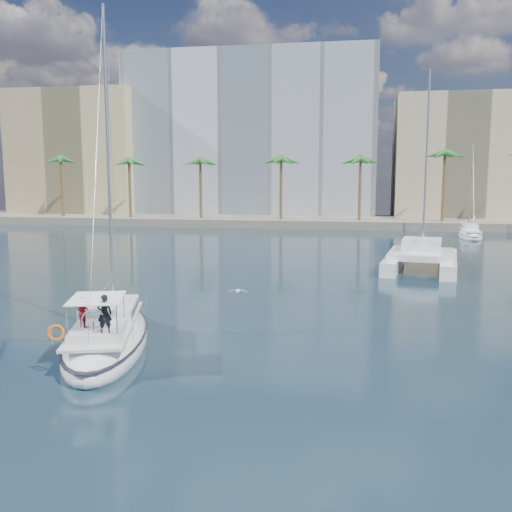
# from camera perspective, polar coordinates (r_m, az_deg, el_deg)

# --- Properties ---
(ground) EXTENTS (160.00, 160.00, 0.00)m
(ground) POSITION_cam_1_polar(r_m,az_deg,el_deg) (28.38, -2.68, -7.59)
(ground) COLOR black
(ground) RESTS_ON ground
(quay) EXTENTS (120.00, 14.00, 1.20)m
(quay) POSITION_cam_1_polar(r_m,az_deg,el_deg) (88.15, 6.03, 3.45)
(quay) COLOR gray
(quay) RESTS_ON ground
(building_modern) EXTENTS (42.00, 16.00, 28.00)m
(building_modern) POSITION_cam_1_polar(r_m,az_deg,el_deg) (101.47, -0.29, 11.67)
(building_modern) COLOR silver
(building_modern) RESTS_ON ground
(building_tan_left) EXTENTS (22.00, 14.00, 22.00)m
(building_tan_left) POSITION_cam_1_polar(r_m,az_deg,el_deg) (107.08, -16.92, 9.53)
(building_tan_left) COLOR tan
(building_tan_left) RESTS_ON ground
(building_beige) EXTENTS (20.00, 14.00, 20.00)m
(building_beige) POSITION_cam_1_polar(r_m,az_deg,el_deg) (98.00, 19.60, 8.99)
(building_beige) COLOR tan
(building_beige) RESTS_ON ground
(palm_left) EXTENTS (3.60, 3.60, 12.30)m
(palm_left) POSITION_cam_1_polar(r_m,az_deg,el_deg) (92.77, -15.81, 9.41)
(palm_left) COLOR brown
(palm_left) RESTS_ON ground
(palm_centre) EXTENTS (3.60, 3.60, 12.30)m
(palm_centre) POSITION_cam_1_polar(r_m,az_deg,el_deg) (83.91, 5.94, 9.83)
(palm_centre) COLOR brown
(palm_centre) RESTS_ON ground
(main_sloop) EXTENTS (6.33, 11.37, 16.09)m
(main_sloop) POSITION_cam_1_polar(r_m,az_deg,el_deg) (26.52, -14.64, -7.84)
(main_sloop) COLOR white
(main_sloop) RESTS_ON ground
(catamaran) EXTENTS (7.20, 11.79, 16.25)m
(catamaran) POSITION_cam_1_polar(r_m,az_deg,el_deg) (48.73, 16.21, 0.05)
(catamaran) COLOR white
(catamaran) RESTS_ON ground
(seagull) EXTENTS (1.13, 0.49, 0.21)m
(seagull) POSITION_cam_1_polar(r_m,az_deg,el_deg) (32.98, -1.81, -3.51)
(seagull) COLOR silver
(seagull) RESTS_ON ground
(moored_yacht_a) EXTENTS (3.37, 9.52, 11.90)m
(moored_yacht_a) POSITION_cam_1_polar(r_m,az_deg,el_deg) (75.36, 20.61, 1.73)
(moored_yacht_a) COLOR white
(moored_yacht_a) RESTS_ON ground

